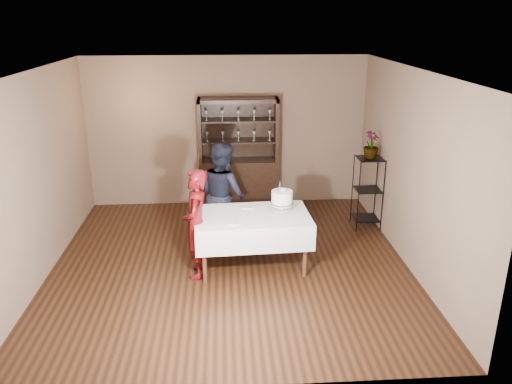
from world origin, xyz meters
TOP-DOWN VIEW (x-y plane):
  - floor at (0.00, 0.00)m, footprint 5.00×5.00m
  - ceiling at (0.00, 0.00)m, footprint 5.00×5.00m
  - back_wall at (0.00, 2.50)m, footprint 5.00×0.02m
  - wall_left at (-2.50, 0.00)m, footprint 0.02×5.00m
  - wall_right at (2.50, 0.00)m, footprint 0.02×5.00m
  - china_hutch at (0.20, 2.25)m, footprint 1.40×0.48m
  - plant_etagere at (2.28, 1.20)m, footprint 0.42×0.42m
  - cake_table at (0.31, -0.09)m, footprint 1.61×1.04m
  - woman at (-0.45, -0.27)m, footprint 0.40×0.57m
  - man at (-0.09, 0.71)m, footprint 0.95×0.99m
  - cake at (0.73, 0.05)m, footprint 0.33×0.33m
  - plate_near at (0.05, -0.34)m, footprint 0.26×0.26m
  - plate_far at (0.27, 0.21)m, footprint 0.23×0.23m
  - potted_plant at (2.28, 1.20)m, footprint 0.33×0.33m

SIDE VIEW (x-z plane):
  - floor at x=0.00m, z-range 0.00..0.00m
  - cake_table at x=0.31m, z-range 0.21..0.99m
  - plant_etagere at x=2.28m, z-range 0.05..1.25m
  - china_hutch at x=0.20m, z-range -0.34..1.66m
  - woman at x=-0.45m, z-range 0.00..1.50m
  - plate_near at x=0.05m, z-range 0.78..0.80m
  - plate_far at x=0.27m, z-range 0.78..0.80m
  - man at x=-0.09m, z-range 0.00..1.61m
  - cake at x=0.73m, z-range 0.74..1.19m
  - back_wall at x=0.00m, z-range 0.00..2.70m
  - wall_left at x=-2.50m, z-range 0.00..2.70m
  - wall_right at x=2.50m, z-range 0.00..2.70m
  - potted_plant at x=2.28m, z-range 1.19..1.62m
  - ceiling at x=0.00m, z-range 2.70..2.70m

